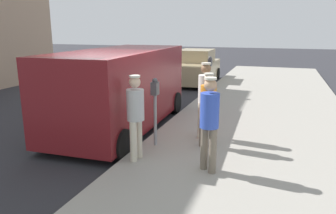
% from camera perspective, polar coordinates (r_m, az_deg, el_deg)
% --- Properties ---
extents(ground_plane, '(80.00, 80.00, 0.00)m').
position_cam_1_polar(ground_plane, '(8.30, -10.05, -5.61)').
color(ground_plane, '#2D2D33').
extents(sidewalk_slab, '(5.00, 32.00, 0.15)m').
position_cam_1_polar(sidewalk_slab, '(7.31, 14.92, -7.95)').
color(sidewalk_slab, '#9E998E').
rests_on(sidewalk_slab, ground).
extents(parking_meter_near, '(0.14, 0.18, 1.52)m').
position_cam_1_polar(parking_meter_near, '(7.10, -2.29, 1.22)').
color(parking_meter_near, gray).
rests_on(parking_meter_near, sidewalk_slab).
extents(parking_meter_far, '(0.14, 0.18, 1.52)m').
position_cam_1_polar(parking_meter_far, '(12.52, 7.35, 6.58)').
color(parking_meter_far, gray).
rests_on(parking_meter_far, sidewalk_slab).
extents(pedestrian_in_orange, '(0.35, 0.34, 1.64)m').
position_cam_1_polar(pedestrian_in_orange, '(7.08, 7.06, 0.27)').
color(pedestrian_in_orange, '#726656').
rests_on(pedestrian_in_orange, sidewalk_slab).
extents(pedestrian_in_white, '(0.34, 0.34, 1.79)m').
position_cam_1_polar(pedestrian_in_white, '(7.64, 6.58, 2.08)').
color(pedestrian_in_white, beige).
rests_on(pedestrian_in_white, sidewalk_slab).
extents(pedestrian_in_blue, '(0.34, 0.34, 1.74)m').
position_cam_1_polar(pedestrian_in_blue, '(5.82, 7.27, -2.02)').
color(pedestrian_in_blue, '#726656').
rests_on(pedestrian_in_blue, sidewalk_slab).
extents(pedestrian_in_gray, '(0.34, 0.36, 1.69)m').
position_cam_1_polar(pedestrian_in_gray, '(6.34, -5.72, -0.93)').
color(pedestrian_in_gray, beige).
rests_on(pedestrian_in_gray, sidewalk_slab).
extents(parked_van, '(2.27, 5.26, 2.15)m').
position_cam_1_polar(parked_van, '(8.86, -8.31, 3.43)').
color(parked_van, maroon).
rests_on(parked_van, ground).
extents(parked_sedan_ahead, '(2.02, 4.44, 1.65)m').
position_cam_1_polar(parked_sedan_ahead, '(16.48, 4.75, 6.84)').
color(parked_sedan_ahead, tan).
rests_on(parked_sedan_ahead, ground).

